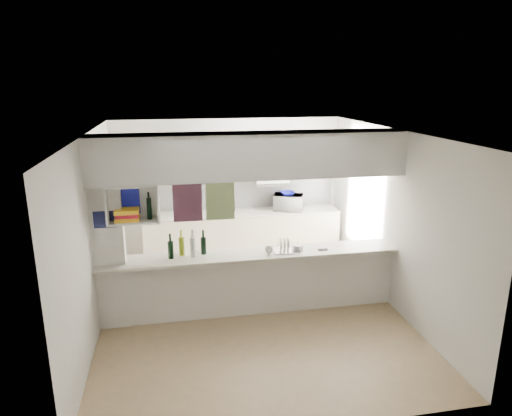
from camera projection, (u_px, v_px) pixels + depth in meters
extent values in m
plane|color=#9B805A|center=(252.00, 312.00, 6.64)|extent=(4.80, 4.80, 0.00)
plane|color=white|center=(251.00, 133.00, 5.94)|extent=(4.80, 4.80, 0.00)
plane|color=silver|center=(229.00, 189.00, 8.56)|extent=(4.20, 0.00, 4.20)
plane|color=silver|center=(92.00, 237.00, 5.91)|extent=(0.00, 4.80, 4.80)
plane|color=silver|center=(393.00, 219.00, 6.66)|extent=(0.00, 4.80, 4.80)
cube|color=silver|center=(251.00, 285.00, 6.52)|extent=(4.20, 0.15, 0.88)
cube|color=beige|center=(251.00, 254.00, 6.40)|extent=(4.20, 0.50, 0.04)
cube|color=white|center=(251.00, 155.00, 6.02)|extent=(4.20, 0.50, 0.60)
cube|color=silver|center=(108.00, 236.00, 5.95)|extent=(0.40, 0.18, 2.60)
cube|color=#191E4C|center=(106.00, 219.00, 5.79)|extent=(0.30, 0.01, 0.22)
cube|color=white|center=(107.00, 237.00, 5.85)|extent=(0.30, 0.01, 0.24)
cube|color=#30152B|center=(187.00, 200.00, 6.24)|extent=(0.40, 0.02, 0.62)
cube|color=#165A64|center=(220.00, 198.00, 6.32)|extent=(0.40, 0.02, 0.62)
cube|color=white|center=(134.00, 221.00, 5.86)|extent=(0.65, 0.35, 0.02)
cube|color=white|center=(131.00, 185.00, 5.73)|extent=(0.65, 0.35, 0.02)
cube|color=white|center=(134.00, 200.00, 5.95)|extent=(0.65, 0.02, 0.50)
cube|color=white|center=(107.00, 204.00, 5.74)|extent=(0.02, 0.35, 0.50)
cube|color=white|center=(158.00, 202.00, 5.85)|extent=(0.02, 0.35, 0.50)
cube|color=yellow|center=(127.00, 218.00, 5.84)|extent=(0.30, 0.24, 0.05)
cube|color=#B2172A|center=(127.00, 215.00, 5.82)|extent=(0.28, 0.22, 0.05)
cube|color=yellow|center=(127.00, 211.00, 5.81)|extent=(0.30, 0.24, 0.05)
cube|color=#0D1299|center=(129.00, 201.00, 5.91)|extent=(0.26, 0.02, 0.34)
cylinder|color=black|center=(149.00, 209.00, 5.86)|extent=(0.06, 0.06, 0.28)
cube|color=beige|center=(242.00, 236.00, 8.54)|extent=(3.60, 0.60, 0.90)
cube|color=beige|center=(242.00, 213.00, 8.42)|extent=(3.60, 0.63, 0.03)
cube|color=silver|center=(240.00, 192.00, 8.60)|extent=(3.60, 0.03, 0.60)
cube|color=beige|center=(230.00, 160.00, 8.24)|extent=(2.62, 0.34, 0.72)
cube|color=white|center=(271.00, 180.00, 8.42)|extent=(0.60, 0.46, 0.12)
cube|color=silver|center=(273.00, 185.00, 8.21)|extent=(0.60, 0.02, 0.05)
imported|color=white|center=(288.00, 202.00, 8.51)|extent=(0.62, 0.52, 0.29)
imported|color=#0D1299|center=(288.00, 193.00, 8.42)|extent=(0.27, 0.27, 0.07)
cube|color=silver|center=(287.00, 250.00, 6.48)|extent=(0.40, 0.32, 0.01)
cylinder|color=white|center=(281.00, 244.00, 6.44)|extent=(0.03, 0.18, 0.18)
cylinder|color=white|center=(285.00, 244.00, 6.45)|extent=(0.03, 0.18, 0.18)
cylinder|color=white|center=(288.00, 244.00, 6.45)|extent=(0.03, 0.18, 0.18)
imported|color=white|center=(269.00, 250.00, 6.36)|extent=(0.13, 0.13, 0.09)
cylinder|color=black|center=(171.00, 250.00, 6.18)|extent=(0.08, 0.08, 0.24)
cylinder|color=black|center=(170.00, 238.00, 6.13)|extent=(0.03, 0.03, 0.11)
cylinder|color=#8EA21B|center=(182.00, 247.00, 6.28)|extent=(0.08, 0.08, 0.26)
cylinder|color=#8EA21B|center=(181.00, 234.00, 6.23)|extent=(0.03, 0.03, 0.11)
cylinder|color=silver|center=(193.00, 247.00, 6.22)|extent=(0.08, 0.08, 0.27)
cylinder|color=silver|center=(192.00, 234.00, 6.17)|extent=(0.03, 0.03, 0.11)
cylinder|color=black|center=(203.00, 246.00, 6.33)|extent=(0.08, 0.08, 0.24)
cylinder|color=black|center=(203.00, 234.00, 6.29)|extent=(0.03, 0.03, 0.11)
cylinder|color=silver|center=(298.00, 247.00, 6.50)|extent=(0.15, 0.15, 0.08)
cube|color=black|center=(323.00, 250.00, 6.51)|extent=(0.14, 0.07, 0.01)
cylinder|color=black|center=(189.00, 210.00, 8.27)|extent=(0.10, 0.10, 0.14)
cube|color=#4C2B1A|center=(232.00, 206.00, 8.43)|extent=(0.10, 0.09, 0.19)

